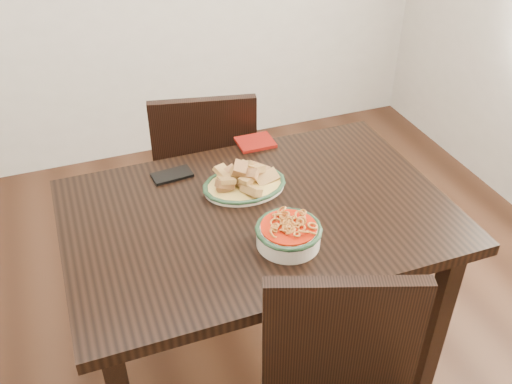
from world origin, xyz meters
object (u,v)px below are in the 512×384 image
object	(u,v)px
dining_table	(258,233)
chair_far	(205,169)
noodle_bowl	(289,232)
smartphone	(172,175)
fish_plate	(244,177)

from	to	relation	value
dining_table	chair_far	distance (m)	0.68
chair_far	dining_table	bearing A→B (deg)	101.59
noodle_bowl	smartphone	distance (m)	0.53
chair_far	noodle_bowl	bearing A→B (deg)	103.43
chair_far	smartphone	size ratio (longest dim) A/B	6.45
chair_far	smartphone	world-z (taller)	chair_far
noodle_bowl	chair_far	bearing A→B (deg)	91.71
dining_table	chair_far	world-z (taller)	chair_far
fish_plate	smartphone	world-z (taller)	fish_plate
noodle_bowl	smartphone	world-z (taller)	noodle_bowl
dining_table	noodle_bowl	xyz separation A→B (m)	(0.03, -0.18, 0.14)
dining_table	fish_plate	bearing A→B (deg)	89.76
dining_table	chair_far	size ratio (longest dim) A/B	1.39
dining_table	smartphone	world-z (taller)	smartphone
fish_plate	chair_far	bearing A→B (deg)	89.90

